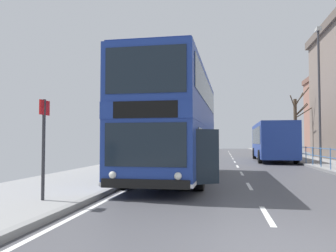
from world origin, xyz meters
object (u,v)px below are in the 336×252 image
bus_stop_sign_near (44,137)px  street_lamp_far_side (319,86)px  double_decker_bus_main (177,124)px  background_bus_far_lane (272,141)px  bare_tree_far_00 (296,124)px

bus_stop_sign_near → street_lamp_far_side: size_ratio=0.29×
double_decker_bus_main → bus_stop_sign_near: 6.71m
background_bus_far_lane → bare_tree_far_00: 7.17m
bus_stop_sign_near → bare_tree_far_00: 29.29m
background_bus_far_lane → street_lamp_far_side: (1.98, -6.20, 3.38)m
bare_tree_far_00 → street_lamp_far_side: bearing=-95.1°
double_decker_bus_main → bus_stop_sign_near: bearing=-111.4°
background_bus_far_lane → street_lamp_far_side: bearing=-72.3°
bus_stop_sign_near → bare_tree_far_00: (11.34, 26.96, 1.58)m
street_lamp_far_side → bus_stop_sign_near: bearing=-125.2°
bus_stop_sign_near → bare_tree_far_00: size_ratio=0.38×
bare_tree_far_00 → background_bus_far_lane: bearing=-116.4°
background_bus_far_lane → bus_stop_sign_near: size_ratio=4.26×
bus_stop_sign_near → street_lamp_far_side: bearing=54.8°
double_decker_bus_main → background_bus_far_lane: bearing=68.2°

